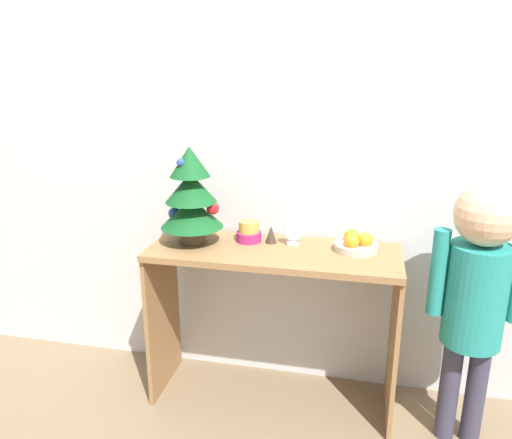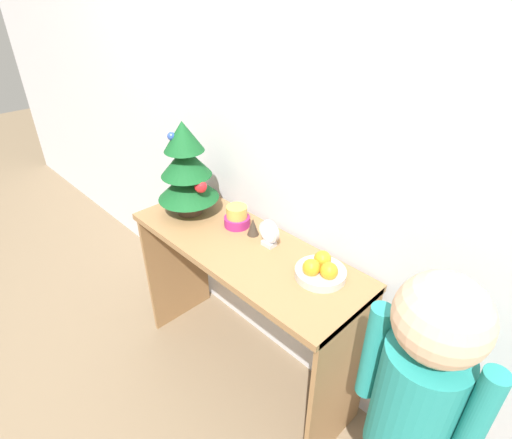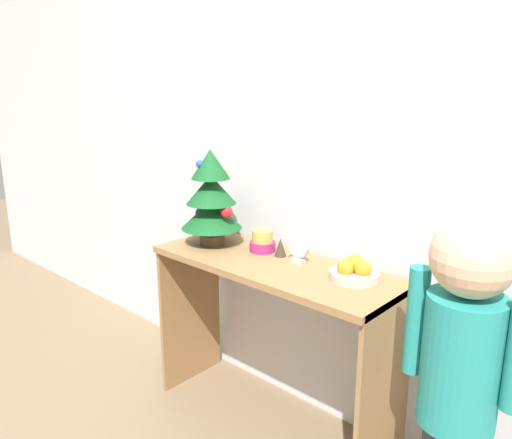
{
  "view_description": "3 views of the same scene",
  "coord_description": "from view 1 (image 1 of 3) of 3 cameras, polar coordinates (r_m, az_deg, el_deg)",
  "views": [
    {
      "loc": [
        0.38,
        -1.88,
        1.59
      ],
      "look_at": [
        -0.08,
        0.19,
        0.93
      ],
      "focal_mm": 35.0,
      "sensor_mm": 36.0,
      "label": 1
    },
    {
      "loc": [
        1.06,
        -0.73,
        1.77
      ],
      "look_at": [
        0.07,
        0.23,
        0.94
      ],
      "focal_mm": 28.0,
      "sensor_mm": 36.0,
      "label": 2
    },
    {
      "loc": [
        1.33,
        -1.34,
        1.51
      ],
      "look_at": [
        -0.08,
        0.19,
        0.97
      ],
      "focal_mm": 35.0,
      "sensor_mm": 36.0,
      "label": 3
    }
  ],
  "objects": [
    {
      "name": "ground_plane",
      "position": [
        2.49,
        0.84,
        -22.42
      ],
      "size": [
        12.0,
        12.0,
        0.0
      ],
      "primitive_type": "plane",
      "color": "#7A664C"
    },
    {
      "name": "back_wall",
      "position": [
        2.4,
        3.26,
        9.06
      ],
      "size": [
        7.0,
        0.05,
        2.5
      ],
      "primitive_type": "cube",
      "color": "silver",
      "rests_on": "ground_plane"
    },
    {
      "name": "console_table",
      "position": [
        2.35,
        1.96,
        -7.76
      ],
      "size": [
        1.14,
        0.42,
        0.79
      ],
      "color": "olive",
      "rests_on": "ground_plane"
    },
    {
      "name": "mini_tree",
      "position": [
        2.31,
        -7.44,
        2.67
      ],
      "size": [
        0.29,
        0.29,
        0.46
      ],
      "color": "#4C3828",
      "rests_on": "console_table"
    },
    {
      "name": "fruit_bowl",
      "position": [
        2.29,
        11.35,
        -2.72
      ],
      "size": [
        0.2,
        0.2,
        0.09
      ],
      "color": "#B7B2A8",
      "rests_on": "console_table"
    },
    {
      "name": "singing_bowl",
      "position": [
        2.37,
        -0.83,
        -1.45
      ],
      "size": [
        0.12,
        0.12,
        0.1
      ],
      "color": "#9E2366",
      "rests_on": "console_table"
    },
    {
      "name": "desk_clock",
      "position": [
        2.31,
        4.33,
        -1.53
      ],
      "size": [
        0.1,
        0.04,
        0.12
      ],
      "color": "#B2B2B7",
      "rests_on": "console_table"
    },
    {
      "name": "figurine",
      "position": [
        2.35,
        1.73,
        -1.7
      ],
      "size": [
        0.05,
        0.05,
        0.08
      ],
      "color": "#382D23",
      "rests_on": "console_table"
    },
    {
      "name": "child_figure",
      "position": [
        2.22,
        23.98,
        -6.74
      ],
      "size": [
        0.38,
        0.25,
        1.16
      ],
      "color": "#38384C",
      "rests_on": "ground_plane"
    }
  ]
}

